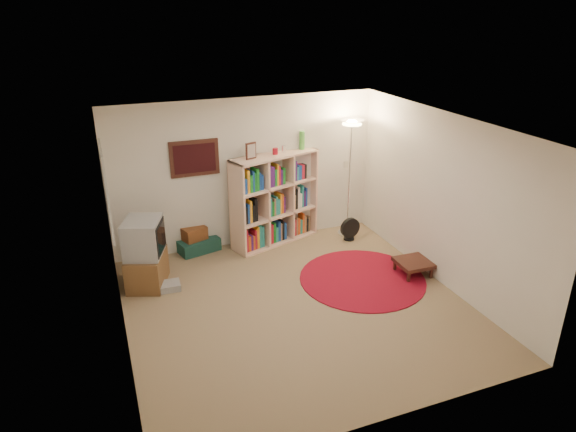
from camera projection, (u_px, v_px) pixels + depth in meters
name	position (u px, v px, depth m)	size (l,w,h in m)	color
room	(292.00, 221.00, 6.61)	(4.54, 4.54, 2.54)	#886F50
bookshelf	(273.00, 201.00, 8.71)	(1.63, 0.91, 1.88)	beige
floor_lamp	(351.00, 141.00, 8.62)	(0.47, 0.47, 2.08)	white
floor_fan	(350.00, 229.00, 8.97)	(0.36, 0.21, 0.41)	black
tv_stand	(146.00, 254.00, 7.43)	(0.71, 0.83, 1.03)	brown
dvd_box	(170.00, 286.00, 7.47)	(0.32, 0.27, 0.10)	#9E9DA2
suitcase	(198.00, 245.00, 8.62)	(0.75, 0.57, 0.21)	#163E35
wicker_basket	(194.00, 233.00, 8.52)	(0.45, 0.38, 0.22)	brown
duffel_bag	(244.00, 241.00, 8.73)	(0.35, 0.30, 0.24)	black
paper_towel	(241.00, 237.00, 8.82)	(0.15, 0.15, 0.27)	white
red_rug	(362.00, 279.00, 7.76)	(1.90, 1.90, 0.02)	maroon
side_table	(413.00, 263.00, 7.83)	(0.51, 0.51, 0.23)	#381913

